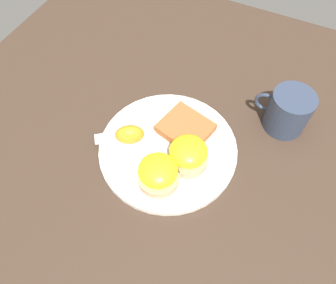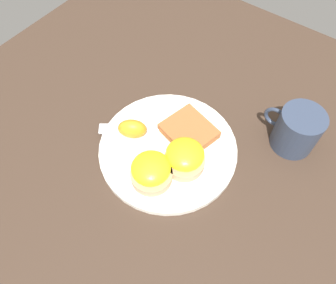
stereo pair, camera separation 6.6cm
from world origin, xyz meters
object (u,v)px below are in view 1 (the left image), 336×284
(orange_wedge, at_px, (130,134))
(cup, at_px, (288,111))
(fork, at_px, (138,133))
(hashbrown_patty, at_px, (185,128))
(sandwich_benedict_left, at_px, (158,173))
(sandwich_benedict_right, at_px, (188,154))

(orange_wedge, height_order, cup, cup)
(fork, bearing_deg, hashbrown_patty, -149.78)
(fork, relative_size, cup, 1.51)
(orange_wedge, bearing_deg, sandwich_benedict_left, 148.89)
(sandwich_benedict_right, xyz_separation_m, orange_wedge, (0.13, 0.01, -0.01))
(sandwich_benedict_left, bearing_deg, cup, -126.34)
(sandwich_benedict_right, height_order, orange_wedge, sandwich_benedict_right)
(sandwich_benedict_left, bearing_deg, orange_wedge, -31.11)
(fork, xyz_separation_m, cup, (-0.27, -0.17, 0.03))
(sandwich_benedict_left, xyz_separation_m, sandwich_benedict_right, (-0.03, -0.06, 0.00))
(hashbrown_patty, xyz_separation_m, cup, (-0.18, -0.12, 0.02))
(hashbrown_patty, xyz_separation_m, orange_wedge, (0.09, 0.07, 0.01))
(sandwich_benedict_right, height_order, fork, sandwich_benedict_right)
(sandwich_benedict_right, xyz_separation_m, fork, (0.12, -0.02, -0.03))
(hashbrown_patty, height_order, fork, hashbrown_patty)
(cup, bearing_deg, orange_wedge, 34.59)
(orange_wedge, xyz_separation_m, fork, (-0.01, -0.02, -0.02))
(sandwich_benedict_left, height_order, fork, sandwich_benedict_left)
(fork, bearing_deg, sandwich_benedict_right, 172.62)
(orange_wedge, bearing_deg, cup, -145.41)
(hashbrown_patty, relative_size, orange_wedge, 1.67)
(sandwich_benedict_right, xyz_separation_m, hashbrown_patty, (0.03, -0.07, -0.02))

